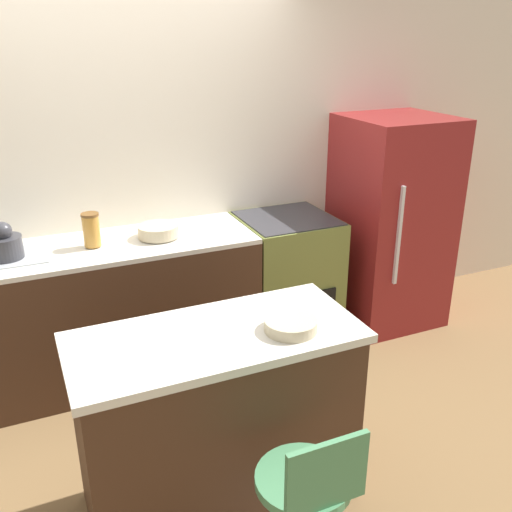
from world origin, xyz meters
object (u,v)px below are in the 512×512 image
oven_range (286,278)px  stool_chair (306,511)px  mixing_bowl (158,231)px  refrigerator (390,222)px  kettle (4,244)px

oven_range → stool_chair: oven_range is taller
stool_chair → mixing_bowl: 2.00m
refrigerator → kettle: bearing=179.4°
kettle → mixing_bowl: 0.91m
refrigerator → stool_chair: size_ratio=1.86×
mixing_bowl → refrigerator: bearing=-0.9°
stool_chair → kettle: 2.23m
refrigerator → kettle: refrigerator is taller
kettle → mixing_bowl: kettle is taller
refrigerator → mixing_bowl: (-1.80, 0.03, 0.18)m
stool_chair → oven_range: bearing=65.5°
oven_range → mixing_bowl: mixing_bowl is taller
stool_chair → mixing_bowl: (-0.05, 1.92, 0.56)m
stool_chair → kettle: (-0.96, 1.92, 0.61)m
refrigerator → stool_chair: refrigerator is taller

